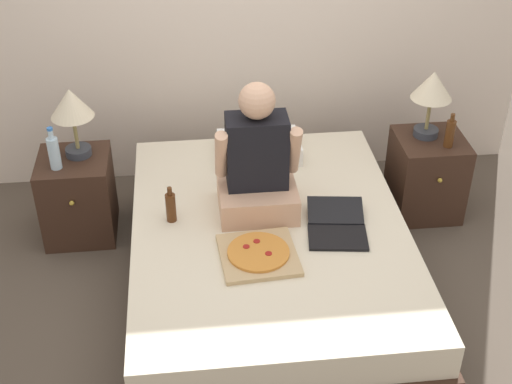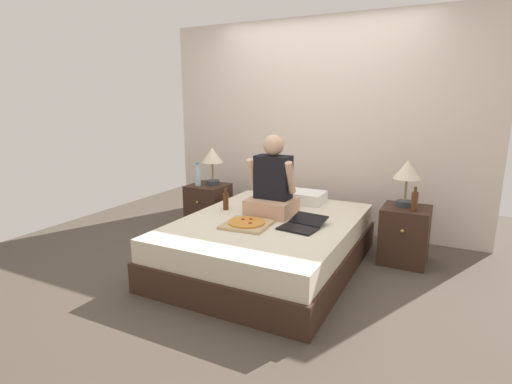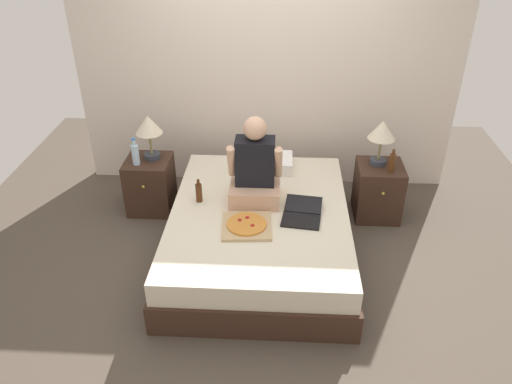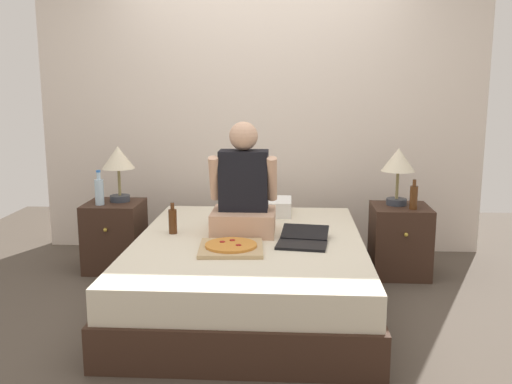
# 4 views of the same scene
# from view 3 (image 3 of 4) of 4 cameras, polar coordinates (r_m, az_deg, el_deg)

# --- Properties ---
(ground_plane) EXTENTS (5.93, 5.93, 0.00)m
(ground_plane) POSITION_cam_3_polar(r_m,az_deg,el_deg) (4.60, 0.39, -6.89)
(ground_plane) COLOR #4C4238
(wall_back) EXTENTS (3.93, 0.12, 2.50)m
(wall_back) POSITION_cam_3_polar(r_m,az_deg,el_deg) (5.26, 1.21, 13.68)
(wall_back) COLOR beige
(wall_back) RESTS_ON ground
(bed) EXTENTS (1.58, 2.08, 0.46)m
(bed) POSITION_cam_3_polar(r_m,az_deg,el_deg) (4.46, 0.40, -4.58)
(bed) COLOR #382319
(bed) RESTS_ON ground
(nightstand_left) EXTENTS (0.44, 0.47, 0.56)m
(nightstand_left) POSITION_cam_3_polar(r_m,az_deg,el_deg) (5.18, -11.99, 0.87)
(nightstand_left) COLOR #382319
(nightstand_left) RESTS_ON ground
(lamp_on_left_nightstand) EXTENTS (0.26, 0.26, 0.45)m
(lamp_on_left_nightstand) POSITION_cam_3_polar(r_m,az_deg,el_deg) (4.94, -12.16, 7.20)
(lamp_on_left_nightstand) COLOR #333842
(lamp_on_left_nightstand) RESTS_ON nightstand_left
(water_bottle) EXTENTS (0.07, 0.07, 0.28)m
(water_bottle) POSITION_cam_3_polar(r_m,az_deg,el_deg) (4.94, -13.62, 4.25)
(water_bottle) COLOR silver
(water_bottle) RESTS_ON nightstand_left
(nightstand_right) EXTENTS (0.44, 0.47, 0.56)m
(nightstand_right) POSITION_cam_3_polar(r_m,az_deg,el_deg) (5.10, 13.75, 0.15)
(nightstand_right) COLOR #382319
(nightstand_right) RESTS_ON ground
(lamp_on_right_nightstand) EXTENTS (0.26, 0.26, 0.45)m
(lamp_on_right_nightstand) POSITION_cam_3_polar(r_m,az_deg,el_deg) (4.87, 14.20, 6.56)
(lamp_on_right_nightstand) COLOR #333842
(lamp_on_right_nightstand) RESTS_ON nightstand_right
(beer_bottle) EXTENTS (0.06, 0.06, 0.23)m
(beer_bottle) POSITION_cam_3_polar(r_m,az_deg,el_deg) (4.85, 15.29, 3.28)
(beer_bottle) COLOR #512D14
(beer_bottle) RESTS_ON nightstand_right
(pillow) EXTENTS (0.52, 0.34, 0.12)m
(pillow) POSITION_cam_3_polar(r_m,az_deg,el_deg) (4.95, 1.14, 3.37)
(pillow) COLOR white
(pillow) RESTS_ON bed
(person_seated) EXTENTS (0.47, 0.40, 0.78)m
(person_seated) POSITION_cam_3_polar(r_m,az_deg,el_deg) (4.34, -0.11, 2.47)
(person_seated) COLOR tan
(person_seated) RESTS_ON bed
(laptop) EXTENTS (0.37, 0.45, 0.07)m
(laptop) POSITION_cam_3_polar(r_m,az_deg,el_deg) (4.24, 5.25, -2.65)
(laptop) COLOR black
(laptop) RESTS_ON bed
(pizza_box) EXTENTS (0.43, 0.43, 0.05)m
(pizza_box) POSITION_cam_3_polar(r_m,az_deg,el_deg) (4.10, -1.08, -3.84)
(pizza_box) COLOR tan
(pizza_box) RESTS_ON bed
(beer_bottle_on_bed) EXTENTS (0.06, 0.06, 0.22)m
(beer_bottle_on_bed) POSITION_cam_3_polar(r_m,az_deg,el_deg) (4.43, -6.55, -0.03)
(beer_bottle_on_bed) COLOR #4C2811
(beer_bottle_on_bed) RESTS_ON bed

